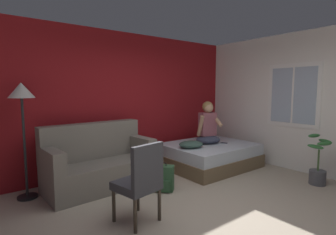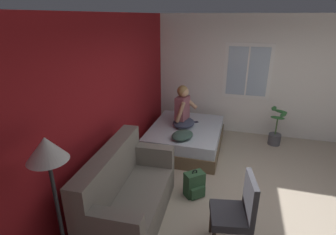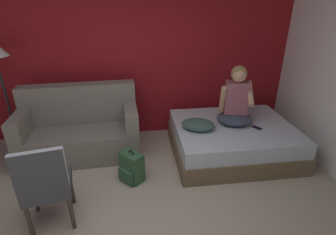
{
  "view_description": "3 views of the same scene",
  "coord_description": "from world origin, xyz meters",
  "px_view_note": "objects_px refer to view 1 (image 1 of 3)",
  "views": [
    {
      "loc": [
        -2.34,
        -2.17,
        1.6
      ],
      "look_at": [
        0.55,
        1.57,
        1.09
      ],
      "focal_mm": 28.0,
      "sensor_mm": 36.0,
      "label": 1
    },
    {
      "loc": [
        -3.33,
        0.52,
        2.66
      ],
      "look_at": [
        0.55,
        1.62,
        1.08
      ],
      "focal_mm": 28.0,
      "sensor_mm": 36.0,
      "label": 2
    },
    {
      "loc": [
        0.17,
        -1.81,
        2.21
      ],
      "look_at": [
        0.57,
        1.2,
        0.82
      ],
      "focal_mm": 28.0,
      "sensor_mm": 36.0,
      "label": 3
    }
  ],
  "objects_px": {
    "bed": "(209,155)",
    "couch": "(99,163)",
    "potted_plant": "(318,167)",
    "side_chair": "(140,180)",
    "cell_phone": "(224,143)",
    "throw_pillow": "(191,144)",
    "floor_lamp": "(22,102)",
    "person_seated": "(208,126)",
    "backpack": "(164,179)"
  },
  "relations": [
    {
      "from": "bed",
      "to": "couch",
      "type": "bearing_deg",
      "value": 172.14
    },
    {
      "from": "couch",
      "to": "potted_plant",
      "type": "bearing_deg",
      "value": -36.14
    },
    {
      "from": "side_chair",
      "to": "cell_phone",
      "type": "xyz_separation_m",
      "value": [
        2.66,
        0.98,
        -0.05
      ]
    },
    {
      "from": "throw_pillow",
      "to": "floor_lamp",
      "type": "relative_size",
      "value": 0.28
    },
    {
      "from": "person_seated",
      "to": "bed",
      "type": "bearing_deg",
      "value": -106.17
    },
    {
      "from": "backpack",
      "to": "cell_phone",
      "type": "height_order",
      "value": "cell_phone"
    },
    {
      "from": "bed",
      "to": "potted_plant",
      "type": "bearing_deg",
      "value": -69.76
    },
    {
      "from": "backpack",
      "to": "floor_lamp",
      "type": "bearing_deg",
      "value": 150.3
    },
    {
      "from": "side_chair",
      "to": "person_seated",
      "type": "distance_m",
      "value": 2.68
    },
    {
      "from": "potted_plant",
      "to": "couch",
      "type": "bearing_deg",
      "value": 143.86
    },
    {
      "from": "cell_phone",
      "to": "potted_plant",
      "type": "distance_m",
      "value": 1.76
    },
    {
      "from": "potted_plant",
      "to": "bed",
      "type": "bearing_deg",
      "value": 110.24
    },
    {
      "from": "person_seated",
      "to": "backpack",
      "type": "height_order",
      "value": "person_seated"
    },
    {
      "from": "side_chair",
      "to": "floor_lamp",
      "type": "height_order",
      "value": "floor_lamp"
    },
    {
      "from": "backpack",
      "to": "potted_plant",
      "type": "distance_m",
      "value": 2.61
    },
    {
      "from": "couch",
      "to": "throw_pillow",
      "type": "distance_m",
      "value": 1.76
    },
    {
      "from": "backpack",
      "to": "throw_pillow",
      "type": "distance_m",
      "value": 1.12
    },
    {
      "from": "couch",
      "to": "backpack",
      "type": "xyz_separation_m",
      "value": [
        0.75,
        -0.79,
        -0.2
      ]
    },
    {
      "from": "throw_pillow",
      "to": "couch",
      "type": "bearing_deg",
      "value": 167.87
    },
    {
      "from": "backpack",
      "to": "potted_plant",
      "type": "bearing_deg",
      "value": -31.7
    },
    {
      "from": "bed",
      "to": "throw_pillow",
      "type": "xyz_separation_m",
      "value": [
        -0.56,
        -0.05,
        0.31
      ]
    },
    {
      "from": "person_seated",
      "to": "cell_phone",
      "type": "relative_size",
      "value": 6.08
    },
    {
      "from": "person_seated",
      "to": "cell_phone",
      "type": "bearing_deg",
      "value": -36.85
    },
    {
      "from": "cell_phone",
      "to": "side_chair",
      "type": "bearing_deg",
      "value": 169.47
    },
    {
      "from": "person_seated",
      "to": "floor_lamp",
      "type": "xyz_separation_m",
      "value": [
        -3.33,
        0.46,
        0.59
      ]
    },
    {
      "from": "couch",
      "to": "side_chair",
      "type": "distance_m",
      "value": 1.44
    },
    {
      "from": "throw_pillow",
      "to": "cell_phone",
      "type": "xyz_separation_m",
      "value": [
        0.86,
        -0.08,
        -0.07
      ]
    },
    {
      "from": "side_chair",
      "to": "person_seated",
      "type": "relative_size",
      "value": 1.12
    },
    {
      "from": "potted_plant",
      "to": "throw_pillow",
      "type": "bearing_deg",
      "value": 124.75
    },
    {
      "from": "couch",
      "to": "side_chair",
      "type": "xyz_separation_m",
      "value": [
        -0.08,
        -1.44,
        0.14
      ]
    },
    {
      "from": "side_chair",
      "to": "cell_phone",
      "type": "distance_m",
      "value": 2.84
    },
    {
      "from": "backpack",
      "to": "bed",
      "type": "bearing_deg",
      "value": 17.35
    },
    {
      "from": "bed",
      "to": "floor_lamp",
      "type": "bearing_deg",
      "value": 170.88
    },
    {
      "from": "person_seated",
      "to": "throw_pillow",
      "type": "xyz_separation_m",
      "value": [
        -0.58,
        -0.12,
        -0.29
      ]
    },
    {
      "from": "cell_phone",
      "to": "floor_lamp",
      "type": "height_order",
      "value": "floor_lamp"
    },
    {
      "from": "side_chair",
      "to": "potted_plant",
      "type": "distance_m",
      "value": 3.14
    },
    {
      "from": "couch",
      "to": "side_chair",
      "type": "bearing_deg",
      "value": -93.21
    },
    {
      "from": "side_chair",
      "to": "floor_lamp",
      "type": "distance_m",
      "value": 2.1
    },
    {
      "from": "backpack",
      "to": "cell_phone",
      "type": "distance_m",
      "value": 1.89
    },
    {
      "from": "couch",
      "to": "throw_pillow",
      "type": "height_order",
      "value": "couch"
    },
    {
      "from": "bed",
      "to": "potted_plant",
      "type": "relative_size",
      "value": 2.11
    },
    {
      "from": "person_seated",
      "to": "throw_pillow",
      "type": "distance_m",
      "value": 0.66
    },
    {
      "from": "person_seated",
      "to": "throw_pillow",
      "type": "height_order",
      "value": "person_seated"
    },
    {
      "from": "couch",
      "to": "side_chair",
      "type": "relative_size",
      "value": 1.78
    },
    {
      "from": "person_seated",
      "to": "couch",
      "type": "bearing_deg",
      "value": 173.92
    },
    {
      "from": "backpack",
      "to": "potted_plant",
      "type": "relative_size",
      "value": 0.54
    },
    {
      "from": "couch",
      "to": "potted_plant",
      "type": "xyz_separation_m",
      "value": [
        2.96,
        -2.16,
        -0.09
      ]
    },
    {
      "from": "person_seated",
      "to": "backpack",
      "type": "bearing_deg",
      "value": -160.54
    },
    {
      "from": "bed",
      "to": "couch",
      "type": "distance_m",
      "value": 2.31
    },
    {
      "from": "person_seated",
      "to": "backpack",
      "type": "distance_m",
      "value": 1.77
    }
  ]
}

